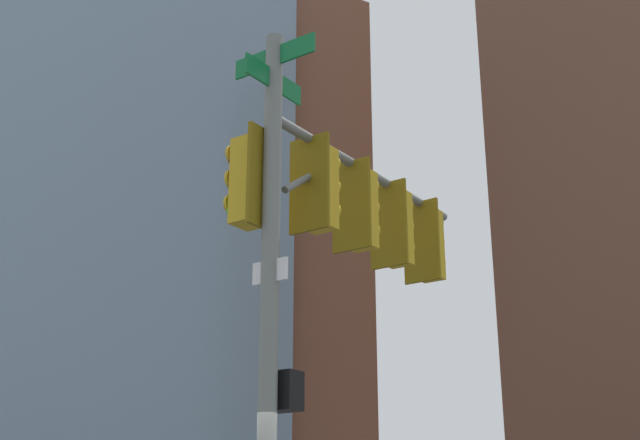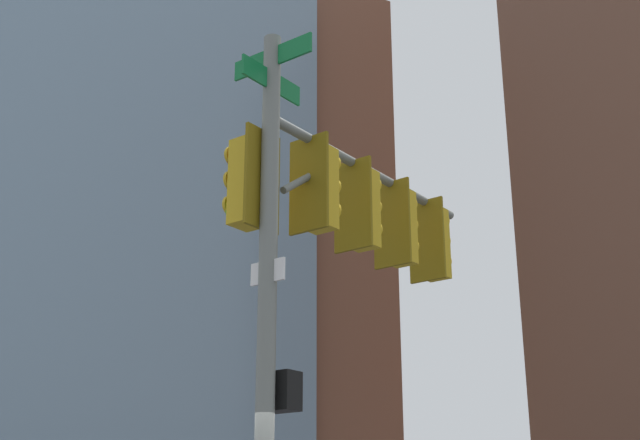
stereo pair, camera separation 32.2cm
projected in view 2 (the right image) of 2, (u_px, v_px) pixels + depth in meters
name	position (u px, v px, depth m)	size (l,w,h in m)	color
signal_pole_assembly	(339.00, 234.00, 10.40)	(2.23, 4.16, 6.74)	slate
building_brick_midblock	(95.00, 177.00, 57.72)	(23.33, 14.95, 46.60)	brown
building_glass_tower	(21.00, 17.00, 61.18)	(29.10, 31.51, 70.33)	#7A99B2
building_brick_farside	(206.00, 270.00, 58.52)	(20.53, 17.13, 35.37)	brown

